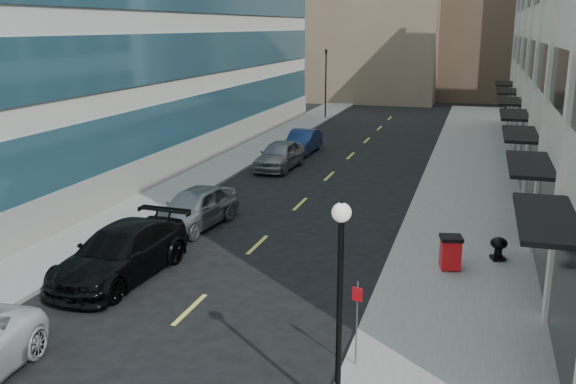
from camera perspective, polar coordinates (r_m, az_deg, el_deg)
The scene contains 13 objects.
sidewalk_right at distance 28.90m, azimuth 15.56°, elevation -2.05°, with size 5.00×80.00×0.15m, color gray.
sidewalk_left at distance 32.22m, azimuth -10.12°, elevation -0.04°, with size 3.00×80.00×0.15m, color gray.
skyline_tan_far at distance 88.53m, azimuth 2.57°, elevation 16.43°, with size 12.00×14.00×22.00m, color #837155.
road_centerline at distance 27.18m, azimuth -0.63°, elevation -2.70°, with size 0.15×68.20×0.01m.
traffic_signal at distance 57.37m, azimuth 3.41°, elevation 12.18°, with size 0.66×0.66×6.98m.
car_black_pickup at distance 21.79m, azimuth -14.63°, elevation -5.26°, with size 2.40×5.90×1.71m, color black.
car_silver_sedan at distance 26.60m, azimuth -8.29°, elevation -1.39°, with size 1.96×4.87×1.66m, color gray.
car_blue_sedan at distance 41.91m, azimuth 1.30°, elevation 4.49°, with size 1.58×4.54×1.50m, color navy.
car_grey_sedan at distance 37.17m, azimuth -0.76°, elevation 3.30°, with size 1.93×4.80×1.64m, color gray.
trash_bin at distance 22.14m, azimuth 14.24°, elevation -5.14°, with size 0.85×0.87×1.16m.
lamppost at distance 13.08m, azimuth 4.63°, elevation -8.72°, with size 0.39×0.39×4.69m.
sign_post at distance 15.46m, azimuth 6.15°, elevation -10.47°, with size 0.25×0.09×2.13m.
urn_planter at distance 23.51m, azimuth 18.22°, elevation -4.60°, with size 0.59×0.59×0.81m.
Camera 1 is at (7.74, -7.77, 8.06)m, focal length 40.00 mm.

